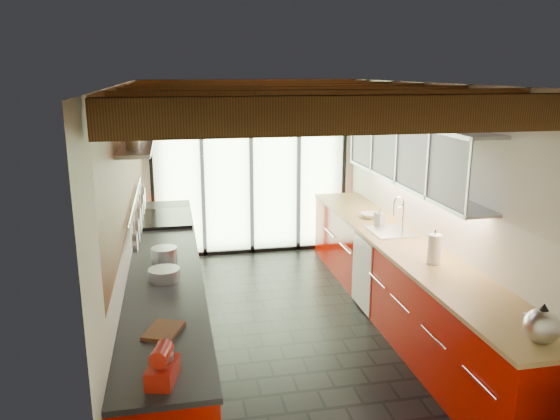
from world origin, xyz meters
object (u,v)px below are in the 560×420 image
object	(u,v)px
kettle	(542,324)
paper_towel	(434,249)
stand_mixer	(162,366)
bowl	(370,215)
soap_bottle	(380,216)

from	to	relation	value
kettle	paper_towel	world-z (taller)	paper_towel
stand_mixer	paper_towel	size ratio (longest dim) A/B	0.87
stand_mixer	kettle	bearing A→B (deg)	-0.15
paper_towel	bowl	world-z (taller)	paper_towel
bowl	stand_mixer	bearing A→B (deg)	-127.58
paper_towel	soap_bottle	distance (m)	1.40
kettle	soap_bottle	bearing A→B (deg)	90.00
stand_mixer	soap_bottle	distance (m)	3.91
stand_mixer	kettle	distance (m)	2.54
paper_towel	soap_bottle	xyz separation A→B (m)	(0.00, 1.40, -0.04)
stand_mixer	bowl	size ratio (longest dim) A/B	1.25
paper_towel	bowl	xyz separation A→B (m)	(0.00, 1.73, -0.11)
stand_mixer	kettle	xyz separation A→B (m)	(2.54, -0.01, 0.03)
soap_bottle	bowl	xyz separation A→B (m)	(0.00, 0.33, -0.08)
kettle	soap_bottle	xyz separation A→B (m)	(0.00, 2.98, -0.02)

